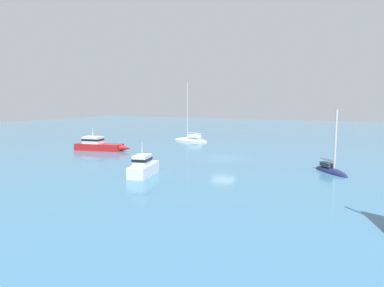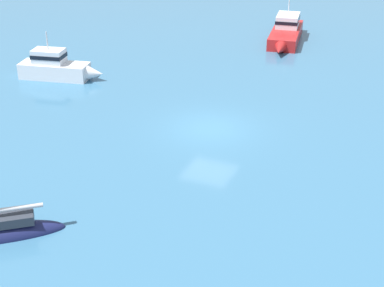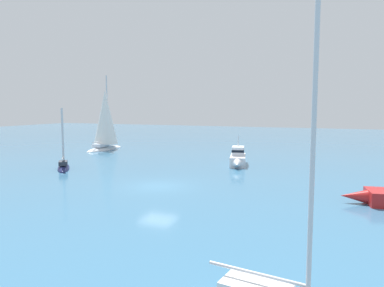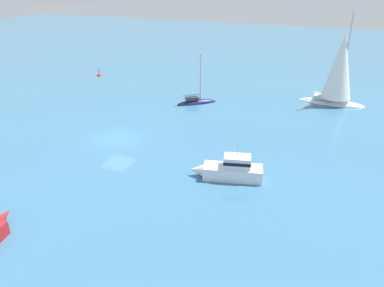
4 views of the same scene
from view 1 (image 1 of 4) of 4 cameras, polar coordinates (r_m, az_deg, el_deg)
ground_plane at (r=40.85m, az=4.86°, el=-2.30°), size 160.00×160.00×0.00m
sloop at (r=35.09m, az=20.79°, el=-3.95°), size 4.21×3.73×6.08m
motor_cruiser at (r=32.02m, az=-7.44°, el=-3.58°), size 5.35×2.40×2.90m
launch at (r=48.48m, az=-14.25°, el=-0.24°), size 3.04×7.76×2.82m
sloop_1 at (r=57.49m, az=-0.18°, el=0.52°), size 2.40×6.29×9.54m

